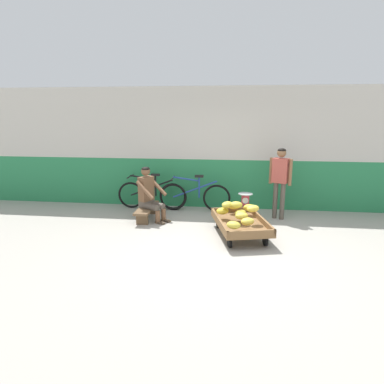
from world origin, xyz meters
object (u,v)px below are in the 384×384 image
at_px(bicycle_far_left, 195,196).
at_px(weighing_scale, 245,200).
at_px(banana_cart, 240,224).
at_px(bicycle_near_left, 152,194).
at_px(vendor_seated, 149,194).
at_px(shopping_bag, 238,221).
at_px(plastic_crate, 245,214).
at_px(customer_adult, 280,176).
at_px(low_bench, 147,210).

bearing_deg(bicycle_far_left, weighing_scale, -27.18).
relative_size(banana_cart, bicycle_near_left, 0.96).
xyz_separation_m(vendor_seated, shopping_bag, (1.88, -0.25, -0.45)).
bearing_deg(plastic_crate, bicycle_near_left, 163.72).
relative_size(vendor_seated, plastic_crate, 3.17).
bearing_deg(vendor_seated, banana_cart, -22.31).
relative_size(plastic_crate, customer_adult, 0.24).
bearing_deg(shopping_bag, bicycle_far_left, 134.39).
xyz_separation_m(banana_cart, customer_adult, (0.84, 1.19, 0.71)).
bearing_deg(vendor_seated, weighing_scale, 5.14).
bearing_deg(shopping_bag, weighing_scale, 71.28).
bearing_deg(banana_cart, vendor_seated, 157.69).
height_order(banana_cart, shopping_bag, banana_cart).
relative_size(low_bench, plastic_crate, 3.06).
height_order(banana_cart, plastic_crate, banana_cart).
xyz_separation_m(bicycle_far_left, shopping_bag, (1.00, -1.02, -0.23)).
bearing_deg(shopping_bag, low_bench, 171.46).
distance_m(vendor_seated, bicycle_far_left, 1.19).
relative_size(plastic_crate, bicycle_near_left, 0.22).
height_order(low_bench, vendor_seated, vendor_seated).
relative_size(low_bench, shopping_bag, 4.59).
distance_m(weighing_scale, bicycle_near_left, 2.28).
height_order(weighing_scale, shopping_bag, weighing_scale).
distance_m(banana_cart, customer_adult, 1.62).
xyz_separation_m(banana_cart, bicycle_near_left, (-2.08, 1.61, 0.11)).
bearing_deg(low_bench, plastic_crate, 3.81).
bearing_deg(weighing_scale, low_bench, -176.22).
height_order(plastic_crate, bicycle_far_left, bicycle_far_left).
bearing_deg(shopping_bag, banana_cart, -86.44).
xyz_separation_m(low_bench, vendor_seated, (0.08, -0.04, 0.37)).
bearing_deg(banana_cart, customer_adult, 54.88).
distance_m(vendor_seated, bicycle_near_left, 0.87).
bearing_deg(bicycle_far_left, banana_cart, -56.43).
relative_size(bicycle_near_left, shopping_bag, 6.92).
distance_m(banana_cart, bicycle_far_left, 1.87).
distance_m(plastic_crate, shopping_bag, 0.46).
xyz_separation_m(vendor_seated, bicycle_near_left, (-0.16, 0.82, -0.21)).
bearing_deg(customer_adult, low_bench, -172.74).
relative_size(low_bench, bicycle_far_left, 0.66).
xyz_separation_m(low_bench, bicycle_far_left, (0.96, 0.73, 0.15)).
bearing_deg(vendor_seated, bicycle_far_left, 41.18).
bearing_deg(bicycle_far_left, customer_adult, -11.12).
bearing_deg(weighing_scale, vendor_seated, -174.86).
relative_size(plastic_crate, shopping_bag, 1.50).
bearing_deg(plastic_crate, weighing_scale, -90.00).
xyz_separation_m(low_bench, plastic_crate, (2.11, 0.14, -0.05)).
relative_size(bicycle_near_left, bicycle_far_left, 1.00).
distance_m(weighing_scale, bicycle_far_left, 1.29).
bearing_deg(banana_cart, bicycle_far_left, 123.57).
xyz_separation_m(vendor_seated, plastic_crate, (2.03, 0.18, -0.42)).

